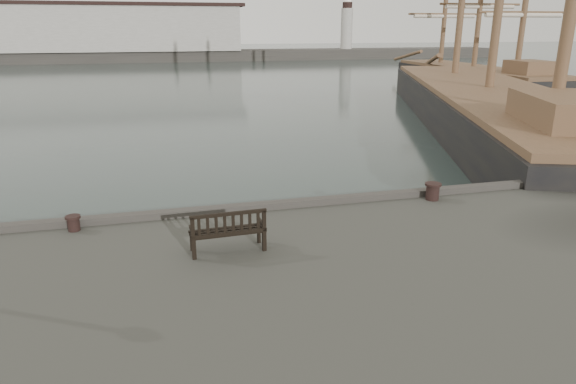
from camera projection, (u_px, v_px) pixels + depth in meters
name	position (u px, v px, depth m)	size (l,w,h in m)	color
ground	(234.00, 263.00, 14.10)	(400.00, 400.00, 0.00)	black
breakwater	(134.00, 38.00, 96.49)	(140.00, 9.50, 12.20)	#383530
bench	(228.00, 238.00, 11.03)	(1.63, 0.62, 0.93)	black
bollard_left	(74.00, 223.00, 12.18)	(0.35, 0.35, 0.37)	black
bollard_right	(433.00, 191.00, 14.36)	(0.46, 0.46, 0.48)	black
tall_ship_main	(486.00, 116.00, 33.23)	(20.55, 38.47, 28.66)	black
tall_ship_far	(472.00, 84.00, 52.35)	(6.60, 25.18, 21.38)	black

